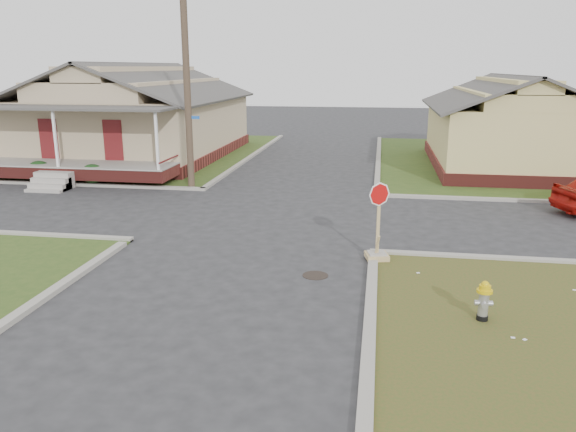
# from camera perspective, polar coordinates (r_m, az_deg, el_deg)

# --- Properties ---
(ground) EXTENTS (120.00, 120.00, 0.00)m
(ground) POSITION_cam_1_polar(r_m,az_deg,el_deg) (14.88, -5.45, -4.87)
(ground) COLOR #28282A
(ground) RESTS_ON ground
(verge_far_left) EXTENTS (19.00, 19.00, 0.05)m
(verge_far_left) POSITION_cam_1_polar(r_m,az_deg,el_deg) (36.00, -18.44, 6.19)
(verge_far_left) COLOR #30491A
(verge_far_left) RESTS_ON ground
(curbs) EXTENTS (80.00, 40.00, 0.12)m
(curbs) POSITION_cam_1_polar(r_m,az_deg,el_deg) (19.54, -1.76, 0.02)
(curbs) COLOR #9A958B
(curbs) RESTS_ON ground
(manhole) EXTENTS (0.64, 0.64, 0.01)m
(manhole) POSITION_cam_1_polar(r_m,az_deg,el_deg) (14.04, 2.79, -6.04)
(manhole) COLOR black
(manhole) RESTS_ON ground
(corner_house) EXTENTS (10.10, 15.50, 5.30)m
(corner_house) POSITION_cam_1_polar(r_m,az_deg,el_deg) (33.26, -15.16, 9.69)
(corner_house) COLOR maroon
(corner_house) RESTS_ON ground
(side_house_yellow) EXTENTS (7.60, 11.60, 4.70)m
(side_house_yellow) POSITION_cam_1_polar(r_m,az_deg,el_deg) (30.82, 21.43, 8.64)
(side_house_yellow) COLOR maroon
(side_house_yellow) RESTS_ON ground
(utility_pole) EXTENTS (1.80, 0.28, 9.00)m
(utility_pole) POSITION_cam_1_polar(r_m,az_deg,el_deg) (23.76, -10.26, 13.83)
(utility_pole) COLOR #423126
(utility_pole) RESTS_ON ground
(fire_hydrant) EXTENTS (0.31, 0.31, 0.84)m
(fire_hydrant) POSITION_cam_1_polar(r_m,az_deg,el_deg) (12.06, 19.28, -7.93)
(fire_hydrant) COLOR black
(fire_hydrant) RESTS_ON ground
(stop_sign) EXTENTS (0.59, 0.58, 2.09)m
(stop_sign) POSITION_cam_1_polar(r_m,az_deg,el_deg) (15.10, 9.07, -2.69)
(stop_sign) COLOR tan
(stop_sign) RESTS_ON ground
(hedge_left) EXTENTS (1.27, 1.04, 0.97)m
(hedge_left) POSITION_cam_1_polar(r_m,az_deg,el_deg) (27.55, -23.94, 4.26)
(hedge_left) COLOR #173A15
(hedge_left) RESTS_ON verge_far_left
(hedge_right) EXTENTS (1.25, 1.02, 0.95)m
(hedge_right) POSITION_cam_1_polar(r_m,az_deg,el_deg) (25.88, -19.23, 4.09)
(hedge_right) COLOR #173A15
(hedge_right) RESTS_ON verge_far_left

